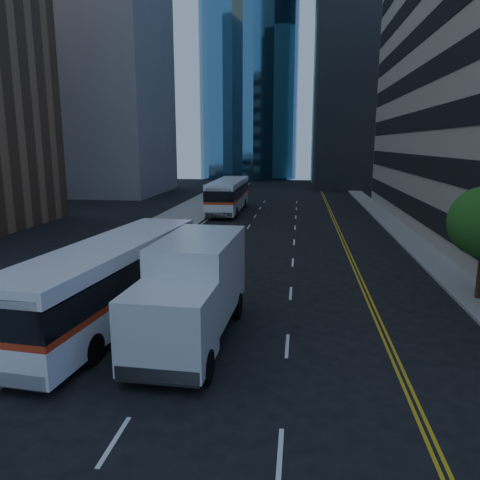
{
  "coord_description": "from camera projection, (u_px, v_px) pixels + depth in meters",
  "views": [
    {
      "loc": [
        0.79,
        -13.62,
        7.06
      ],
      "look_at": [
        -1.81,
        6.83,
        2.8
      ],
      "focal_mm": 35.0,
      "sensor_mm": 36.0,
      "label": 1
    }
  ],
  "objects": [
    {
      "name": "sidewalk_west",
      "position": [
        167.0,
        226.0,
        40.33
      ],
      "size": [
        5.0,
        90.0,
        0.15
      ],
      "primitive_type": "cube",
      "color": "gray",
      "rests_on": "ground"
    },
    {
      "name": "bus_front",
      "position": [
        112.0,
        279.0,
        18.74
      ],
      "size": [
        3.92,
        12.64,
        3.21
      ],
      "rotation": [
        0.0,
        0.0,
        -0.1
      ],
      "color": "white",
      "rests_on": "ground"
    },
    {
      "name": "bus_rear",
      "position": [
        228.0,
        195.0,
        49.08
      ],
      "size": [
        2.91,
        12.91,
        3.33
      ],
      "rotation": [
        0.0,
        0.0,
        0.01
      ],
      "color": "white",
      "rests_on": "ground"
    },
    {
      "name": "midrise_west",
      "position": [
        95.0,
        67.0,
        65.2
      ],
      "size": [
        18.0,
        18.0,
        35.0
      ],
      "primitive_type": "cube",
      "color": "gray",
      "rests_on": "ground"
    },
    {
      "name": "box_truck",
      "position": [
        193.0,
        290.0,
        16.73
      ],
      "size": [
        2.94,
        7.74,
        3.66
      ],
      "rotation": [
        0.0,
        0.0,
        -0.04
      ],
      "color": "silver",
      "rests_on": "ground"
    },
    {
      "name": "sidewalk_east",
      "position": [
        400.0,
        231.0,
        37.92
      ],
      "size": [
        2.0,
        90.0,
        0.15
      ],
      "primitive_type": "cube",
      "color": "gray",
      "rests_on": "ground"
    },
    {
      "name": "office_tower_north",
      "position": [
        410.0,
        1.0,
        76.41
      ],
      "size": [
        30.0,
        28.0,
        60.0
      ],
      "primitive_type": "cube",
      "color": "gray",
      "rests_on": "ground"
    },
    {
      "name": "ground",
      "position": [
        270.0,
        371.0,
        14.76
      ],
      "size": [
        160.0,
        160.0,
        0.0
      ],
      "primitive_type": "plane",
      "color": "black",
      "rests_on": "ground"
    }
  ]
}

